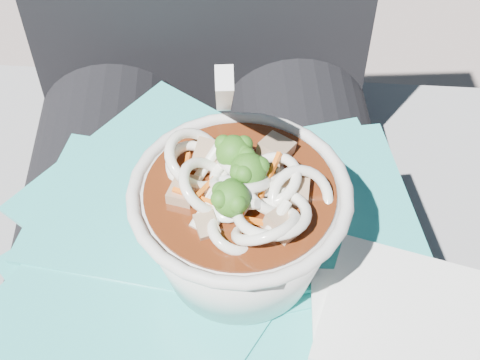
{
  "coord_description": "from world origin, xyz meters",
  "views": [
    {
      "loc": [
        0.02,
        -0.31,
        1.08
      ],
      "look_at": [
        0.03,
        -0.03,
        0.76
      ],
      "focal_mm": 50.0,
      "sensor_mm": 36.0,
      "label": 1
    }
  ],
  "objects_px": {
    "stone_ledge": "(215,326)",
    "udon_bowl": "(240,217)",
    "lap": "(208,299)",
    "plastic_bag": "(208,249)",
    "person_body": "(206,206)"
  },
  "relations": [
    {
      "from": "plastic_bag",
      "to": "udon_bowl",
      "type": "relative_size",
      "value": 2.14
    },
    {
      "from": "person_body",
      "to": "stone_ledge",
      "type": "bearing_deg",
      "value": 90.0
    },
    {
      "from": "plastic_bag",
      "to": "udon_bowl",
      "type": "height_order",
      "value": "udon_bowl"
    },
    {
      "from": "person_body",
      "to": "plastic_bag",
      "type": "distance_m",
      "value": 0.13
    },
    {
      "from": "lap",
      "to": "plastic_bag",
      "type": "height_order",
      "value": "plastic_bag"
    },
    {
      "from": "stone_ledge",
      "to": "lap",
      "type": "relative_size",
      "value": 2.08
    },
    {
      "from": "stone_ledge",
      "to": "udon_bowl",
      "type": "bearing_deg",
      "value": -81.29
    },
    {
      "from": "person_body",
      "to": "udon_bowl",
      "type": "relative_size",
      "value": 5.45
    },
    {
      "from": "lap",
      "to": "plastic_bag",
      "type": "relative_size",
      "value": 1.18
    },
    {
      "from": "person_body",
      "to": "plastic_bag",
      "type": "height_order",
      "value": "person_body"
    },
    {
      "from": "lap",
      "to": "stone_ledge",
      "type": "bearing_deg",
      "value": 90.0
    },
    {
      "from": "lap",
      "to": "person_body",
      "type": "xyz_separation_m",
      "value": [
        0.0,
        0.09,
        0.02
      ]
    },
    {
      "from": "stone_ledge",
      "to": "plastic_bag",
      "type": "height_order",
      "value": "plastic_bag"
    },
    {
      "from": "stone_ledge",
      "to": "udon_bowl",
      "type": "relative_size",
      "value": 5.26
    },
    {
      "from": "lap",
      "to": "udon_bowl",
      "type": "relative_size",
      "value": 2.53
    }
  ]
}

